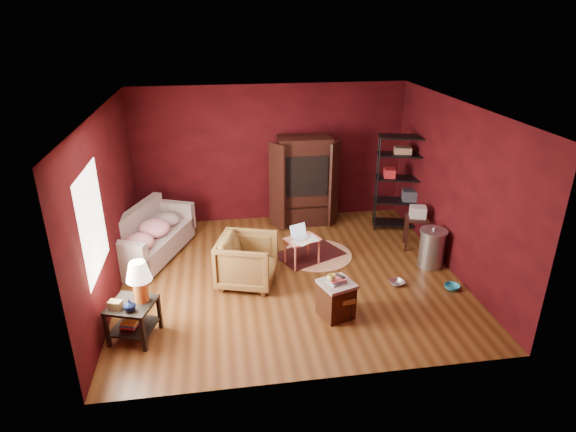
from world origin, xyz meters
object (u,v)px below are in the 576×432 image
object	(u,v)px
sofa	(150,239)
armchair	(247,259)
hamper	(336,298)
tv_armoire	(304,180)
side_table	(136,293)
laptop_desk	(302,241)
wire_shelving	(401,179)

from	to	relation	value
sofa	armchair	world-z (taller)	armchair
hamper	tv_armoire	bearing A→B (deg)	87.65
side_table	hamper	size ratio (longest dim) A/B	1.77
laptop_desk	tv_armoire	xyz separation A→B (m)	(0.35, 1.74, 0.51)
armchair	tv_armoire	bearing A→B (deg)	-13.47
side_table	tv_armoire	xyz separation A→B (m)	(2.88, 3.40, 0.27)
side_table	hamper	bearing A→B (deg)	1.09
side_table	armchair	bearing A→B (deg)	36.61
sofa	wire_shelving	bearing A→B (deg)	-62.93
tv_armoire	wire_shelving	world-z (taller)	wire_shelving
hamper	laptop_desk	bearing A→B (deg)	97.50
tv_armoire	wire_shelving	distance (m)	1.91
armchair	wire_shelving	bearing A→B (deg)	-44.35
wire_shelving	side_table	bearing A→B (deg)	-134.43
side_table	hamper	distance (m)	2.77
hamper	tv_armoire	distance (m)	3.41
armchair	hamper	bearing A→B (deg)	-115.42
armchair	laptop_desk	world-z (taller)	armchair
tv_armoire	sofa	bearing A→B (deg)	-159.12
armchair	tv_armoire	distance (m)	2.66
hamper	tv_armoire	size ratio (longest dim) A/B	0.35
side_table	wire_shelving	distance (m)	5.54
laptop_desk	tv_armoire	distance (m)	1.84
tv_armoire	armchair	bearing A→B (deg)	-120.33
armchair	wire_shelving	distance (m)	3.65
armchair	wire_shelving	world-z (taller)	wire_shelving
side_table	laptop_desk	world-z (taller)	side_table
tv_armoire	wire_shelving	size ratio (longest dim) A/B	0.95
side_table	laptop_desk	size ratio (longest dim) A/B	1.60
tv_armoire	laptop_desk	bearing A→B (deg)	-101.06
hamper	wire_shelving	bearing A→B (deg)	54.98
sofa	laptop_desk	bearing A→B (deg)	-83.16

